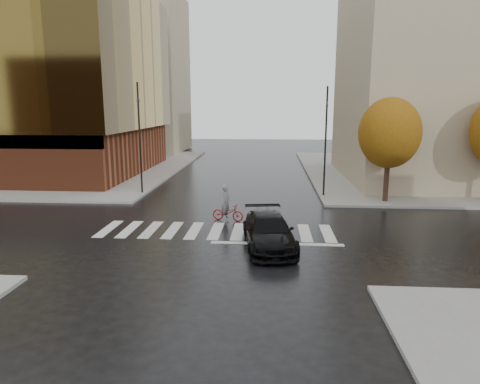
# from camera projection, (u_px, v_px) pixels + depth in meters

# --- Properties ---
(ground) EXTENTS (120.00, 120.00, 0.00)m
(ground) POSITION_uv_depth(u_px,v_px,m) (215.00, 234.00, 20.80)
(ground) COLOR black
(ground) RESTS_ON ground
(sidewalk_nw) EXTENTS (30.00, 30.00, 0.15)m
(sidewalk_nw) POSITION_uv_depth(u_px,v_px,m) (34.00, 167.00, 42.78)
(sidewalk_nw) COLOR gray
(sidewalk_nw) RESTS_ON ground
(sidewalk_ne) EXTENTS (30.00, 30.00, 0.15)m
(sidewalk_ne) POSITION_uv_depth(u_px,v_px,m) (467.00, 172.00, 39.85)
(sidewalk_ne) COLOR gray
(sidewalk_ne) RESTS_ON ground
(crosswalk) EXTENTS (12.00, 3.00, 0.01)m
(crosswalk) POSITION_uv_depth(u_px,v_px,m) (216.00, 231.00, 21.29)
(crosswalk) COLOR silver
(crosswalk) RESTS_ON ground
(building_ne_tan) EXTENTS (16.00, 16.00, 18.00)m
(building_ne_tan) POSITION_uv_depth(u_px,v_px,m) (450.00, 67.00, 34.42)
(building_ne_tan) COLOR tan
(building_ne_tan) RESTS_ON sidewalk_ne
(building_nw_far) EXTENTS (14.00, 12.00, 20.00)m
(building_nw_far) POSITION_uv_depth(u_px,v_px,m) (129.00, 74.00, 56.07)
(building_nw_far) COLOR tan
(building_nw_far) RESTS_ON sidewalk_nw
(tree_ne_a) EXTENTS (3.80, 3.80, 6.50)m
(tree_ne_a) POSITION_uv_depth(u_px,v_px,m) (390.00, 133.00, 26.45)
(tree_ne_a) COLOR black
(tree_ne_a) RESTS_ON sidewalk_ne
(sedan) EXTENTS (2.70, 5.24, 1.45)m
(sedan) POSITION_uv_depth(u_px,v_px,m) (269.00, 231.00, 18.71)
(sedan) COLOR black
(sedan) RESTS_ON ground
(cyclist) EXTENTS (1.84, 1.04, 1.98)m
(cyclist) POSITION_uv_depth(u_px,v_px,m) (227.00, 209.00, 23.09)
(cyclist) COLOR maroon
(cyclist) RESTS_ON ground
(traffic_light_nw) EXTENTS (0.23, 0.22, 7.53)m
(traffic_light_nw) POSITION_uv_depth(u_px,v_px,m) (139.00, 131.00, 29.15)
(traffic_light_nw) COLOR black
(traffic_light_nw) RESTS_ON sidewalk_nw
(traffic_light_ne) EXTENTS (0.18, 0.21, 7.23)m
(traffic_light_ne) POSITION_uv_depth(u_px,v_px,m) (326.00, 134.00, 28.31)
(traffic_light_ne) COLOR black
(traffic_light_ne) RESTS_ON sidewalk_ne
(fire_hydrant) EXTENTS (0.23, 0.23, 0.64)m
(fire_hydrant) POSITION_uv_depth(u_px,v_px,m) (98.00, 184.00, 31.17)
(fire_hydrant) COLOR orange
(fire_hydrant) RESTS_ON sidewalk_nw
(manhole) EXTENTS (0.91, 0.91, 0.01)m
(manhole) POSITION_uv_depth(u_px,v_px,m) (274.00, 249.00, 18.64)
(manhole) COLOR #4C391B
(manhole) RESTS_ON ground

